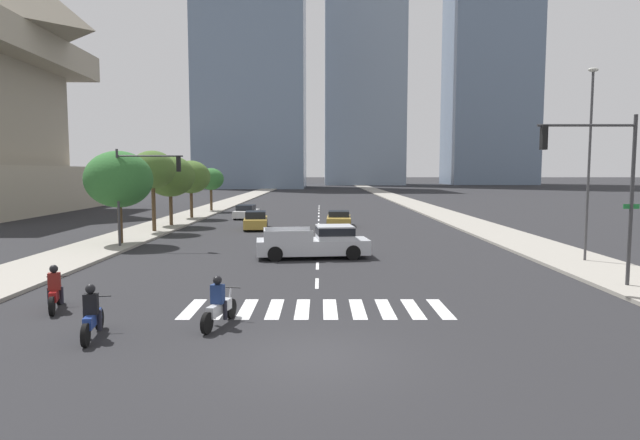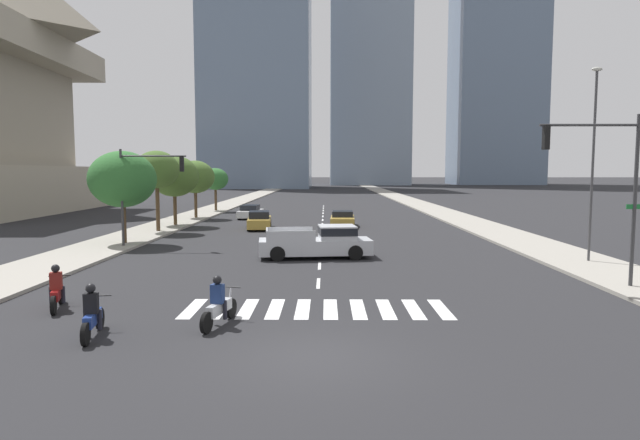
# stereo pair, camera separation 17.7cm
# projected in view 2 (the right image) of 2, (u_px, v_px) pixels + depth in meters

# --- Properties ---
(ground_plane) EXTENTS (800.00, 800.00, 0.00)m
(ground_plane) POSITION_uv_depth(u_px,v_px,m) (313.00, 357.00, 12.92)
(ground_plane) COLOR #232326
(sidewalk_east) EXTENTS (4.00, 260.00, 0.15)m
(sidewalk_east) POSITION_uv_depth(u_px,v_px,m) (482.00, 227.00, 42.65)
(sidewalk_east) COLOR gray
(sidewalk_east) RESTS_ON ground
(sidewalk_west) EXTENTS (4.00, 260.00, 0.15)m
(sidewalk_west) POSITION_uv_depth(u_px,v_px,m) (164.00, 226.00, 42.93)
(sidewalk_west) COLOR gray
(sidewalk_west) RESTS_ON ground
(crosswalk_near) EXTENTS (8.55, 2.58, 0.01)m
(crosswalk_near) POSITION_uv_depth(u_px,v_px,m) (317.00, 309.00, 17.41)
(crosswalk_near) COLOR silver
(crosswalk_near) RESTS_ON ground
(lane_divider_center) EXTENTS (0.14, 50.00, 0.01)m
(lane_divider_center) POSITION_uv_depth(u_px,v_px,m) (322.00, 224.00, 45.30)
(lane_divider_center) COLOR silver
(lane_divider_center) RESTS_ON ground
(motorcycle_lead) EXTENTS (0.94, 2.03, 1.49)m
(motorcycle_lead) POSITION_uv_depth(u_px,v_px,m) (57.00, 292.00, 17.32)
(motorcycle_lead) COLOR black
(motorcycle_lead) RESTS_ON ground
(motorcycle_trailing) EXTENTS (0.87, 2.19, 1.49)m
(motorcycle_trailing) POSITION_uv_depth(u_px,v_px,m) (219.00, 306.00, 15.49)
(motorcycle_trailing) COLOR black
(motorcycle_trailing) RESTS_ON ground
(motorcycle_third) EXTENTS (0.71, 2.10, 1.49)m
(motorcycle_third) POSITION_uv_depth(u_px,v_px,m) (92.00, 316.00, 14.39)
(motorcycle_third) COLOR black
(motorcycle_third) RESTS_ON ground
(pickup_truck) EXTENTS (5.94, 2.62, 1.67)m
(pickup_truck) POSITION_uv_depth(u_px,v_px,m) (321.00, 242.00, 27.68)
(pickup_truck) COLOR #B7BABF
(pickup_truck) RESTS_ON ground
(sedan_gold_0) EXTENTS (2.07, 4.29, 1.25)m
(sedan_gold_0) POSITION_uv_depth(u_px,v_px,m) (343.00, 219.00, 43.48)
(sedan_gold_0) COLOR #B28E38
(sedan_gold_0) RESTS_ON ground
(sedan_white_1) EXTENTS (2.08, 4.36, 1.30)m
(sedan_white_1) POSITION_uv_depth(u_px,v_px,m) (250.00, 212.00, 50.93)
(sedan_white_1) COLOR silver
(sedan_white_1) RESTS_ON ground
(sedan_gold_2) EXTENTS (2.15, 4.66, 1.40)m
(sedan_gold_2) POSITION_uv_depth(u_px,v_px,m) (259.00, 221.00, 41.59)
(sedan_gold_2) COLOR #B28E38
(sedan_gold_2) RESTS_ON ground
(traffic_signal_near) EXTENTS (3.94, 0.28, 6.42)m
(traffic_signal_near) POSITION_uv_depth(u_px,v_px,m) (602.00, 171.00, 19.87)
(traffic_signal_near) COLOR #333335
(traffic_signal_near) RESTS_ON sidewalk_east
(traffic_signal_far) EXTENTS (4.08, 0.28, 5.60)m
(traffic_signal_far) POSITION_uv_depth(u_px,v_px,m) (146.00, 180.00, 30.90)
(traffic_signal_far) COLOR #333335
(traffic_signal_far) RESTS_ON sidewalk_west
(street_lamp_east) EXTENTS (0.50, 0.24, 9.20)m
(street_lamp_east) POSITION_uv_depth(u_px,v_px,m) (593.00, 152.00, 25.46)
(street_lamp_east) COLOR #3F3F42
(street_lamp_east) RESTS_ON sidewalk_east
(street_tree_nearest) EXTENTS (3.98, 3.98, 5.54)m
(street_tree_nearest) POSITION_uv_depth(u_px,v_px,m) (122.00, 179.00, 32.14)
(street_tree_nearest) COLOR #4C3823
(street_tree_nearest) RESTS_ON sidewalk_west
(street_tree_second) EXTENTS (3.19, 3.19, 5.81)m
(street_tree_second) POSITION_uv_depth(u_px,v_px,m) (157.00, 170.00, 38.63)
(street_tree_second) COLOR #4C3823
(street_tree_second) RESTS_ON sidewalk_west
(street_tree_third) EXTENTS (3.89, 3.89, 5.59)m
(street_tree_third) POSITION_uv_depth(u_px,v_px,m) (174.00, 176.00, 43.12)
(street_tree_third) COLOR #4C3823
(street_tree_third) RESTS_ON sidewalk_west
(street_tree_fourth) EXTENTS (3.59, 3.59, 5.33)m
(street_tree_fourth) POSITION_uv_depth(u_px,v_px,m) (195.00, 177.00, 50.02)
(street_tree_fourth) COLOR #4C3823
(street_tree_fourth) RESTS_ON sidewalk_west
(street_tree_fifth) EXTENTS (2.83, 2.83, 4.68)m
(street_tree_fifth) POSITION_uv_depth(u_px,v_px,m) (215.00, 179.00, 59.17)
(street_tree_fifth) COLOR #4C3823
(street_tree_fifth) RESTS_ON sidewalk_west
(office_tower_left_skyline) EXTENTS (28.31, 26.95, 85.09)m
(office_tower_left_skyline) POSITION_uv_depth(u_px,v_px,m) (258.00, 49.00, 144.72)
(office_tower_left_skyline) COLOR slate
(office_tower_left_skyline) RESTS_ON ground
(office_tower_right_skyline) EXTENTS (28.69, 21.98, 98.96)m
(office_tower_right_skyline) POSITION_uv_depth(u_px,v_px,m) (497.00, 40.00, 181.84)
(office_tower_right_skyline) COLOR slate
(office_tower_right_skyline) RESTS_ON ground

